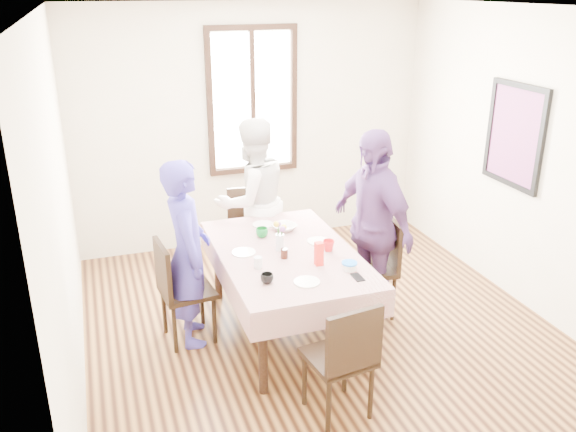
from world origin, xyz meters
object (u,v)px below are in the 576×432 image
object	(u,v)px
chair_far	(251,235)
person_right	(371,226)
chair_left	(187,291)
person_left	(187,253)
chair_near	(338,357)
person_far	(251,201)
dining_table	(286,292)
chair_right	(371,268)

from	to	relation	value
chair_far	person_right	size ratio (longest dim) A/B	0.52
chair_left	person_left	bearing A→B (deg)	83.30
chair_near	person_far	bearing A→B (deg)	81.96
dining_table	person_right	xyz separation A→B (m)	(0.80, 0.05, 0.50)
chair_far	person_far	size ratio (longest dim) A/B	0.54
chair_far	person_left	size ratio (longest dim) A/B	0.57
dining_table	person_right	distance (m)	0.94
person_left	person_right	world-z (taller)	person_right
person_far	person_left	bearing A→B (deg)	33.07
dining_table	chair_right	world-z (taller)	chair_right
person_left	chair_right	bearing A→B (deg)	-90.14
person_left	chair_far	bearing A→B (deg)	-35.77
chair_far	person_right	xyz separation A→B (m)	(0.80, -1.08, 0.42)
chair_right	chair_far	xyz separation A→B (m)	(-0.82, 1.08, 0.00)
person_left	person_right	bearing A→B (deg)	-90.19
chair_far	person_far	distance (m)	0.38
person_left	person_right	distance (m)	1.61
chair_left	chair_right	distance (m)	1.65
chair_left	chair_near	bearing A→B (deg)	25.85
person_far	person_right	size ratio (longest dim) A/B	0.96
person_left	dining_table	bearing A→B (deg)	-97.44
chair_left	chair_right	world-z (taller)	same
person_far	dining_table	bearing A→B (deg)	72.93
person_far	chair_far	bearing A→B (deg)	-107.07
chair_near	chair_left	bearing A→B (deg)	114.51
chair_left	dining_table	bearing A→B (deg)	72.66
dining_table	chair_near	xyz separation A→B (m)	(0.00, -1.14, 0.08)
chair_right	person_far	size ratio (longest dim) A/B	0.54
dining_table	chair_left	bearing A→B (deg)	169.35
chair_right	person_far	distance (m)	1.40
chair_right	chair_near	distance (m)	1.45
person_far	person_right	bearing A→B (deg)	109.95
person_left	person_far	size ratio (longest dim) A/B	0.95
chair_left	chair_far	xyz separation A→B (m)	(0.82, 0.98, 0.00)
chair_left	chair_right	size ratio (longest dim) A/B	1.00
dining_table	person_right	bearing A→B (deg)	3.68
person_left	person_far	distance (m)	1.25
chair_left	chair_near	distance (m)	1.53
chair_right	person_far	world-z (taller)	person_far
chair_right	chair_near	world-z (taller)	same
chair_far	person_far	world-z (taller)	person_far
chair_left	person_left	xyz separation A→B (m)	(0.02, 0.00, 0.34)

